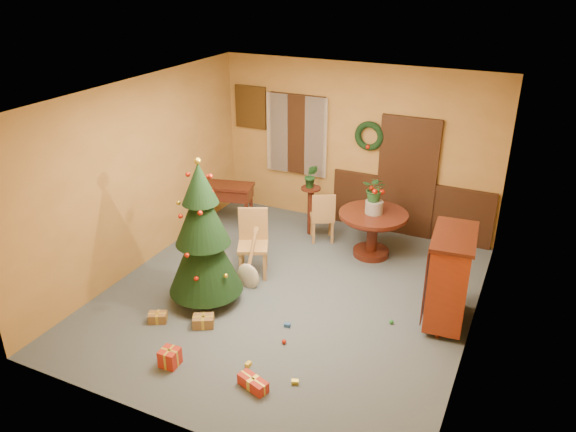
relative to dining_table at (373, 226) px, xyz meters
The scene contains 21 objects.
room_envelope 1.27m from the dining_table, 115.85° to the left, with size 5.50×5.50×5.50m.
dining_table is the anchor object (origin of this frame).
urn 0.33m from the dining_table, ahead, with size 0.28×0.28×0.21m, color slate.
centerpiece_plant 0.64m from the dining_table, ahead, with size 0.37×0.32×0.41m, color #1E4C23.
chair_near 1.97m from the dining_table, 138.79° to the right, with size 0.59×0.59×1.03m.
chair_far 0.92m from the dining_table, behind, with size 0.53×0.53×0.90m.
guitar 2.19m from the dining_table, 128.04° to the right, with size 0.36×0.17×0.85m, color beige, non-canonical shape.
plant_stand 1.26m from the dining_table, 165.90° to the left, with size 0.34×0.34×0.87m.
stand_plant 1.37m from the dining_table, 165.90° to the left, with size 0.23×0.18×0.42m, color #19471E.
christmas_tree 2.89m from the dining_table, 126.62° to the right, with size 1.04×1.04×2.14m.
writing_desk 2.69m from the dining_table, behind, with size 0.98×0.64×0.80m.
sideboard 2.00m from the dining_table, 43.21° to the right, with size 0.62×1.05×1.30m.
gift_a 3.20m from the dining_table, 116.34° to the right, with size 0.33×0.30×0.15m.
gift_b 3.93m from the dining_table, 109.93° to the right, with size 0.23×0.23×0.22m.
gift_c 3.66m from the dining_table, 123.72° to the right, with size 0.29×0.26×0.13m.
gift_d 3.64m from the dining_table, 93.91° to the right, with size 0.40×0.26×0.13m.
toy_a 2.47m from the dining_table, 99.33° to the right, with size 0.08×0.05×0.05m, color #224E94.
toy_b 1.99m from the dining_table, 64.28° to the right, with size 0.06×0.06×0.06m, color #227C2E.
toy_c 3.37m from the dining_table, 98.22° to the right, with size 0.08×0.05×0.05m, color gold.
toy_d 2.79m from the dining_table, 95.77° to the right, with size 0.06×0.06×0.06m, color #AE1E0B.
toy_e 3.38m from the dining_table, 87.30° to the right, with size 0.08×0.05×0.05m, color gold.
Camera 1 is at (2.93, -6.25, 4.43)m, focal length 35.00 mm.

